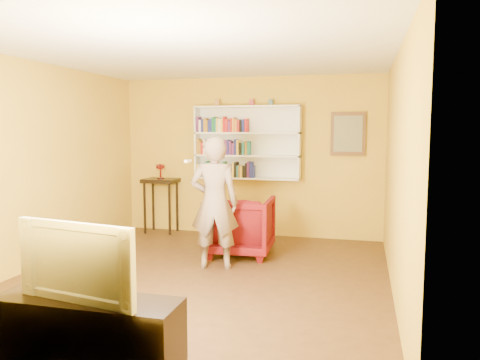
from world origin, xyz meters
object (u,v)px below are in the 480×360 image
Objects in this scene: tv_cabinet at (88,331)px; person at (214,203)px; television at (85,259)px; bookshelf at (248,143)px; ruby_lustre at (160,168)px; armchair at (240,226)px; console_table at (161,188)px.

person is at bearing 86.39° from tv_cabinet.
television is at bearing 0.00° from tv_cabinet.
bookshelf is 4.85m from tv_cabinet.
ruby_lustre is at bearing -59.72° from person.
bookshelf is at bearing 97.94° from television.
bookshelf reaches higher than television.
tv_cabinet is 0.57m from television.
armchair is 3.44m from television.
armchair is at bearing 84.58° from tv_cabinet.
ruby_lustre is 0.28× the size of armchair.
console_table is 0.65× the size of tv_cabinet.
television is at bearing 75.73° from person.
ruby_lustre reaches higher than armchair.
person is (-0.15, -0.73, 0.44)m from armchair.
person is 1.63× the size of television.
console_table reaches higher than tv_cabinet.
bookshelf reaches higher than ruby_lustre.
person is 2.75m from tv_cabinet.
television is (1.42, -4.50, -0.31)m from ruby_lustre.
tv_cabinet is at bearing 0.00° from television.
person is at bearing 95.92° from television.
person is (1.58, -1.83, -0.28)m from ruby_lustre.
ruby_lustre is at bearing -174.10° from bookshelf.
tv_cabinet is (1.42, -4.50, -0.88)m from ruby_lustre.
tv_cabinet is 1.38× the size of television.
armchair is 0.64× the size of tv_cabinet.
armchair is at bearing -32.32° from ruby_lustre.
armchair is 0.86m from person.
ruby_lustre is 2.18m from armchair.
armchair is (0.19, -1.26, -1.17)m from bookshelf.
ruby_lustre is 4.80m from tv_cabinet.
console_table is 0.36m from ruby_lustre.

